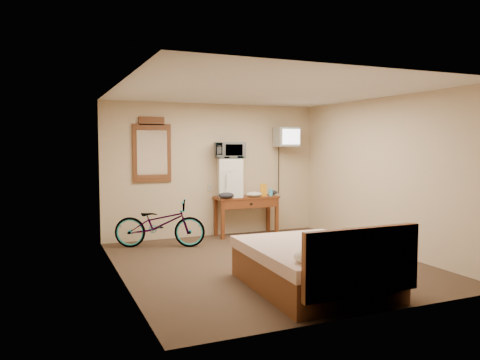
{
  "coord_description": "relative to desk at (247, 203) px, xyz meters",
  "views": [
    {
      "loc": [
        -3.01,
        -6.07,
        1.74
      ],
      "look_at": [
        -0.13,
        0.72,
        1.18
      ],
      "focal_mm": 35.0,
      "sensor_mm": 36.0,
      "label": 1
    }
  ],
  "objects": [
    {
      "name": "room",
      "position": [
        -0.57,
        -2.0,
        0.63
      ],
      "size": [
        4.6,
        4.64,
        2.5
      ],
      "color": "#3D2C1E",
      "rests_on": "ground"
    },
    {
      "name": "desk",
      "position": [
        0.0,
        0.0,
        0.0
      ],
      "size": [
        1.21,
        0.47,
        0.75
      ],
      "color": "maroon",
      "rests_on": "floor"
    },
    {
      "name": "mini_fridge",
      "position": [
        -0.33,
        0.06,
        0.5
      ],
      "size": [
        0.53,
        0.52,
        0.72
      ],
      "color": "white",
      "rests_on": "desk"
    },
    {
      "name": "microwave",
      "position": [
        -0.33,
        0.06,
        1.01
      ],
      "size": [
        0.63,
        0.5,
        0.3
      ],
      "primitive_type": "imported",
      "rotation": [
        0.0,
        0.0,
        -0.26
      ],
      "color": "white",
      "rests_on": "mini_fridge"
    },
    {
      "name": "snack_bag",
      "position": [
        0.32,
        -0.05,
        0.25
      ],
      "size": [
        0.13,
        0.1,
        0.24
      ],
      "primitive_type": "cube",
      "rotation": [
        0.0,
        0.0,
        -0.34
      ],
      "color": "orange",
      "rests_on": "desk"
    },
    {
      "name": "blue_cup",
      "position": [
        0.47,
        -0.06,
        0.2
      ],
      "size": [
        0.08,
        0.08,
        0.13
      ],
      "primitive_type": "cylinder",
      "color": "#42B5E3",
      "rests_on": "desk"
    },
    {
      "name": "cloth_cream",
      "position": [
        0.09,
        -0.11,
        0.18
      ],
      "size": [
        0.32,
        0.24,
        0.1
      ],
      "primitive_type": "ellipsoid",
      "color": "silver",
      "rests_on": "desk"
    },
    {
      "name": "cloth_dark_a",
      "position": [
        -0.48,
        -0.14,
        0.19
      ],
      "size": [
        0.3,
        0.22,
        0.11
      ],
      "primitive_type": "ellipsoid",
      "color": "black",
      "rests_on": "desk"
    },
    {
      "name": "cloth_dark_b",
      "position": [
        0.6,
        0.11,
        0.18
      ],
      "size": [
        0.19,
        0.15,
        0.08
      ],
      "primitive_type": "ellipsoid",
      "color": "black",
      "rests_on": "desk"
    },
    {
      "name": "crt_television",
      "position": [
        0.85,
        0.02,
        1.27
      ],
      "size": [
        0.46,
        0.57,
        0.38
      ],
      "color": "black",
      "rests_on": "room"
    },
    {
      "name": "wall_mirror",
      "position": [
        -1.75,
        0.27,
        1.01
      ],
      "size": [
        0.69,
        0.04,
        1.17
      ],
      "color": "brown",
      "rests_on": "room"
    },
    {
      "name": "bicycle",
      "position": [
        -1.77,
        -0.35,
        -0.22
      ],
      "size": [
        1.61,
        1.05,
        0.8
      ],
      "primitive_type": "imported",
      "rotation": [
        0.0,
        0.0,
        1.2
      ],
      "color": "black",
      "rests_on": "floor"
    },
    {
      "name": "bed",
      "position": [
        -0.61,
        -3.39,
        -0.32
      ],
      "size": [
        1.49,
        1.97,
        0.9
      ],
      "color": "brown",
      "rests_on": "floor"
    }
  ]
}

